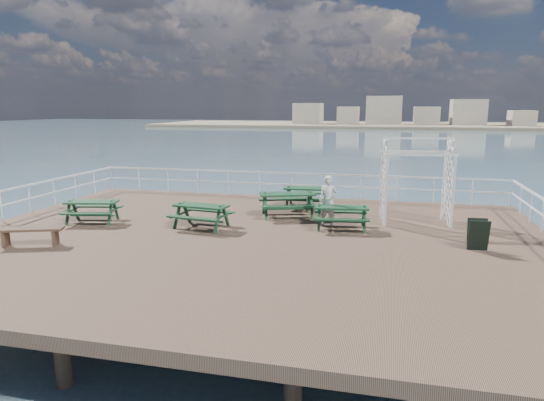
{
  "coord_description": "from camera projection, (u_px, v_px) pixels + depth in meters",
  "views": [
    {
      "loc": [
        4.07,
        -13.66,
        3.92
      ],
      "look_at": [
        0.66,
        0.39,
        1.1
      ],
      "focal_mm": 32.0,
      "sensor_mm": 36.0,
      "label": 1
    }
  ],
  "objects": [
    {
      "name": "ground",
      "position": [
        248.0,
        242.0,
        14.75
      ],
      "size": [
        18.0,
        14.0,
        0.3
      ],
      "primitive_type": "cube",
      "color": "brown",
      "rests_on": "ground"
    },
    {
      "name": "sea_backdrop",
      "position": [
        421.0,
        122.0,
        139.8
      ],
      "size": [
        300.0,
        300.0,
        9.2
      ],
      "color": "#436170",
      "rests_on": "ground"
    },
    {
      "name": "railing",
      "position": [
        266.0,
        194.0,
        17.02
      ],
      "size": [
        17.77,
        13.76,
        1.1
      ],
      "color": "silver",
      "rests_on": "ground"
    },
    {
      "name": "picnic_table_a",
      "position": [
        92.0,
        207.0,
        16.57
      ],
      "size": [
        1.97,
        1.72,
        0.84
      ],
      "rotation": [
        0.0,
        0.0,
        0.22
      ],
      "color": "#12331D",
      "rests_on": "ground"
    },
    {
      "name": "picnic_table_b",
      "position": [
        287.0,
        199.0,
        17.47
      ],
      "size": [
        2.4,
        2.18,
        0.96
      ],
      "rotation": [
        0.0,
        0.0,
        0.36
      ],
      "color": "#12331D",
      "rests_on": "ground"
    },
    {
      "name": "picnic_table_c",
      "position": [
        308.0,
        193.0,
        19.04
      ],
      "size": [
        1.86,
        1.51,
        0.89
      ],
      "rotation": [
        0.0,
        0.0,
        0.03
      ],
      "color": "#12331D",
      "rests_on": "ground"
    },
    {
      "name": "picnic_table_d",
      "position": [
        201.0,
        211.0,
        15.83
      ],
      "size": [
        1.94,
        1.64,
        0.86
      ],
      "rotation": [
        0.0,
        0.0,
        -0.13
      ],
      "color": "#12331D",
      "rests_on": "ground"
    },
    {
      "name": "picnic_table_e",
      "position": [
        341.0,
        213.0,
        15.68
      ],
      "size": [
        1.88,
        1.58,
        0.84
      ],
      "rotation": [
        0.0,
        0.0,
        0.12
      ],
      "color": "#12331D",
      "rests_on": "ground"
    },
    {
      "name": "flat_bench_near",
      "position": [
        30.0,
        232.0,
        13.79
      ],
      "size": [
        1.84,
        1.02,
        0.52
      ],
      "rotation": [
        0.0,
        0.0,
        0.35
      ],
      "color": "brown",
      "rests_on": "ground"
    },
    {
      "name": "trellis_arbor",
      "position": [
        416.0,
        185.0,
        16.37
      ],
      "size": [
        2.49,
        1.56,
        2.91
      ],
      "rotation": [
        0.0,
        0.0,
        0.14
      ],
      "color": "silver",
      "rests_on": "ground"
    },
    {
      "name": "sandwich_board",
      "position": [
        478.0,
        235.0,
        13.35
      ],
      "size": [
        0.56,
        0.43,
        0.89
      ],
      "rotation": [
        0.0,
        0.0,
        0.06
      ],
      "color": "black",
      "rests_on": "ground"
    },
    {
      "name": "person",
      "position": [
        328.0,
        201.0,
        16.03
      ],
      "size": [
        0.63,
        0.44,
        1.67
      ],
      "primitive_type": "imported",
      "rotation": [
        0.0,
        0.0,
        -0.06
      ],
      "color": "silver",
      "rests_on": "ground"
    }
  ]
}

